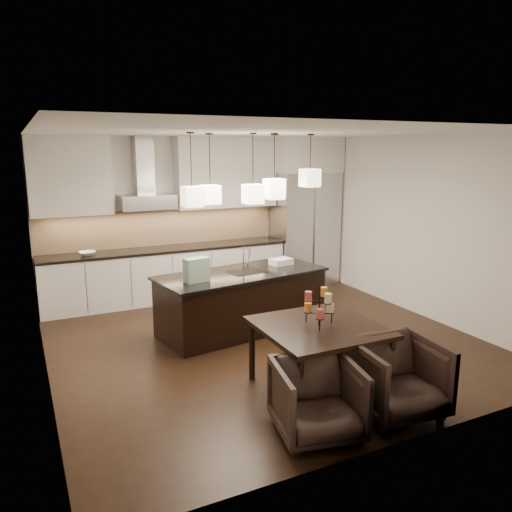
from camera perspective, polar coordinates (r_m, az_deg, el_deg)
name	(u,v)px	position (r m, az deg, el deg)	size (l,w,h in m)	color
floor	(262,340)	(7.01, 0.72, -9.62)	(5.50, 5.50, 0.02)	black
ceiling	(263,131)	(6.51, 0.79, 14.09)	(5.50, 5.50, 0.02)	white
wall_back	(195,216)	(9.14, -7.04, 4.59)	(5.50, 0.02, 2.80)	silver
wall_front	(410,294)	(4.39, 17.15, -4.16)	(5.50, 0.02, 2.80)	silver
wall_left	(37,260)	(5.94, -23.79, -0.46)	(0.02, 5.50, 2.80)	silver
wall_right	(420,227)	(8.21, 18.27, 3.22)	(0.02, 5.50, 2.80)	silver
refrigerator	(304,228)	(9.73, 5.55, 3.15)	(1.20, 0.72, 2.15)	#B7B7BA
fridge_panel	(306,155)	(9.61, 5.72, 11.42)	(1.26, 0.72, 0.65)	silver
lower_cabinets	(168,275)	(8.83, -10.02, -2.13)	(4.21, 0.62, 0.88)	silver
countertop	(167,249)	(8.73, -10.13, 0.80)	(4.21, 0.66, 0.04)	black
backsplash	(162,227)	(8.95, -10.74, 3.25)	(4.21, 0.02, 0.63)	tan
upper_cab_left	(70,176)	(8.44, -20.53, 8.58)	(1.25, 0.35, 1.25)	silver
upper_cab_right	(226,172)	(9.09, -3.43, 9.53)	(1.86, 0.35, 1.25)	silver
hood_canopy	(147,202)	(8.58, -12.37, 6.06)	(0.90, 0.52, 0.24)	#B7B7BA
hood_chimney	(144,165)	(8.64, -12.73, 10.08)	(0.30, 0.28, 0.96)	#B7B7BA
fruit_bowl	(87,253)	(8.42, -18.71, 0.28)	(0.26, 0.26, 0.06)	silver
island_body	(242,302)	(7.25, -1.63, -5.32)	(2.35, 0.94, 0.83)	black
island_top	(242,273)	(7.13, -1.66, -2.00)	(2.43, 1.02, 0.04)	black
faucet	(243,258)	(7.21, -1.44, -0.22)	(0.09, 0.23, 0.36)	silver
tote_bag	(196,270)	(6.63, -6.83, -1.58)	(0.32, 0.17, 0.32)	#1F6C52
food_container	(281,262)	(7.58, 2.88, -0.64)	(0.32, 0.23, 0.09)	silver
dining_table	(318,358)	(5.56, 7.11, -11.47)	(1.24, 1.24, 0.75)	black
candelabra	(320,306)	(5.35, 7.28, -5.66)	(0.36, 0.36, 0.44)	black
candle_a	(330,308)	(5.44, 8.51, -5.87)	(0.08, 0.08, 0.10)	beige
candle_b	(308,307)	(5.42, 5.97, -5.84)	(0.08, 0.08, 0.10)	orange
candle_c	(320,314)	(5.23, 7.32, -6.56)	(0.08, 0.08, 0.10)	#A64439
candle_d	(324,292)	(5.44, 7.78, -4.07)	(0.08, 0.08, 0.10)	orange
candle_e	(308,296)	(5.27, 6.01, -4.58)	(0.08, 0.08, 0.10)	#A64439
candle_f	(328,298)	(5.22, 8.26, -4.79)	(0.08, 0.08, 0.10)	beige
armchair_left	(317,400)	(4.77, 7.00, -15.99)	(0.75, 0.77, 0.70)	black
armchair_right	(397,377)	(5.26, 15.78, -13.19)	(0.81, 0.84, 0.76)	black
pendant_a	(192,197)	(6.57, -7.34, 6.74)	(0.24, 0.24, 0.26)	white
pendant_b	(210,195)	(7.03, -5.24, 7.01)	(0.24, 0.24, 0.26)	white
pendant_c	(274,188)	(6.97, 2.09, 7.75)	(0.24, 0.24, 0.26)	white
pendant_d	(274,190)	(7.38, 2.10, 7.51)	(0.24, 0.24, 0.26)	white
pendant_e	(310,178)	(7.42, 6.17, 8.87)	(0.24, 0.24, 0.26)	white
pendant_f	(253,194)	(6.82, -0.35, 7.10)	(0.24, 0.24, 0.26)	white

